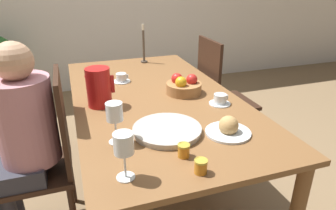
# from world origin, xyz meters

# --- Properties ---
(ground_plane) EXTENTS (20.00, 20.00, 0.00)m
(ground_plane) POSITION_xyz_m (0.00, 0.00, 0.00)
(ground_plane) COLOR #7F6647
(dining_table) EXTENTS (1.01, 1.91, 0.72)m
(dining_table) POSITION_xyz_m (0.00, 0.00, 0.64)
(dining_table) COLOR brown
(dining_table) RESTS_ON ground_plane
(chair_person_side) EXTENTS (0.42, 0.42, 0.98)m
(chair_person_side) POSITION_xyz_m (-0.68, -0.17, 0.50)
(chair_person_side) COLOR #331E14
(chair_person_side) RESTS_ON ground_plane
(chair_opposite) EXTENTS (0.42, 0.42, 0.98)m
(chair_opposite) POSITION_xyz_m (0.68, 0.36, 0.50)
(chair_opposite) COLOR #331E14
(chair_opposite) RESTS_ON ground_plane
(person_seated) EXTENTS (0.39, 0.41, 1.16)m
(person_seated) POSITION_xyz_m (-0.78, -0.20, 0.69)
(person_seated) COLOR #33333D
(person_seated) RESTS_ON ground_plane
(red_pitcher) EXTENTS (0.17, 0.14, 0.23)m
(red_pitcher) POSITION_xyz_m (-0.35, -0.05, 0.84)
(red_pitcher) COLOR red
(red_pitcher) RESTS_ON dining_table
(wine_glass_water) EXTENTS (0.08, 0.08, 0.20)m
(wine_glass_water) POSITION_xyz_m (-0.33, -0.51, 0.87)
(wine_glass_water) COLOR white
(wine_glass_water) RESTS_ON dining_table
(wine_glass_juice) EXTENTS (0.08, 0.08, 0.20)m
(wine_glass_juice) POSITION_xyz_m (-0.34, -0.79, 0.86)
(wine_glass_juice) COLOR white
(wine_glass_juice) RESTS_ON dining_table
(teacup_near_person) EXTENTS (0.13, 0.13, 0.06)m
(teacup_near_person) POSITION_xyz_m (0.34, -0.27, 0.75)
(teacup_near_person) COLOR silver
(teacup_near_person) RESTS_ON dining_table
(teacup_across) EXTENTS (0.13, 0.13, 0.06)m
(teacup_across) POSITION_xyz_m (-0.15, 0.33, 0.75)
(teacup_across) COLOR silver
(teacup_across) RESTS_ON dining_table
(serving_tray) EXTENTS (0.34, 0.34, 0.03)m
(serving_tray) POSITION_xyz_m (-0.08, -0.50, 0.74)
(serving_tray) COLOR #B7B2A8
(serving_tray) RESTS_ON dining_table
(bread_plate) EXTENTS (0.23, 0.23, 0.10)m
(bread_plate) POSITION_xyz_m (0.21, -0.61, 0.75)
(bread_plate) COLOR silver
(bread_plate) RESTS_ON dining_table
(jam_jar_amber) EXTENTS (0.05, 0.05, 0.06)m
(jam_jar_amber) POSITION_xyz_m (-0.08, -0.73, 0.75)
(jam_jar_amber) COLOR #C67A1E
(jam_jar_amber) RESTS_ON dining_table
(jam_jar_red) EXTENTS (0.05, 0.05, 0.06)m
(jam_jar_red) POSITION_xyz_m (-0.06, -0.85, 0.75)
(jam_jar_red) COLOR #C67A1E
(jam_jar_red) RESTS_ON dining_table
(fruit_bowl) EXTENTS (0.23, 0.23, 0.13)m
(fruit_bowl) POSITION_xyz_m (0.20, -0.02, 0.77)
(fruit_bowl) COLOR #9E6B3D
(fruit_bowl) RESTS_ON dining_table
(candlestick_tall) EXTENTS (0.06, 0.06, 0.33)m
(candlestick_tall) POSITION_xyz_m (0.14, 0.79, 0.85)
(candlestick_tall) COLOR #4C4238
(candlestick_tall) RESTS_ON dining_table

